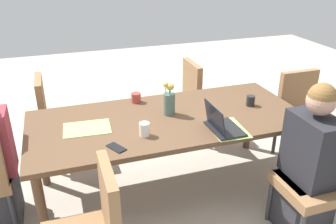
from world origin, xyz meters
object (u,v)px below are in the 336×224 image
Objects in this scene: laptop_far_left_mid at (222,125)px; coffee_mug_centre_left at (144,129)px; person_far_left_mid at (308,169)px; coffee_mug_near_left at (136,98)px; dining_table at (168,125)px; chair_head_left_right_far at (302,113)px; chair_near_right_mid at (56,116)px; chair_near_right_near at (201,97)px; chair_far_left_mid at (321,175)px; coffee_mug_near_right at (251,101)px; flower_vase at (169,100)px; phone_black at (116,148)px.

coffee_mug_centre_left is (0.58, -0.11, 0.01)m from laptop_far_left_mid.
person_far_left_mid reaches higher than coffee_mug_near_left.
coffee_mug_near_left is (0.17, -0.40, 0.11)m from dining_table.
chair_head_left_right_far reaches higher than coffee_mug_near_left.
chair_near_right_near is at bearing -179.74° from chair_near_right_mid.
person_far_left_mid reaches higher than chair_near_right_near.
coffee_mug_centre_left is at bearing -26.76° from chair_far_left_mid.
dining_table is 0.38m from coffee_mug_centre_left.
laptop_far_left_mid is (1.14, 0.46, 0.27)m from chair_head_left_right_far.
coffee_mug_near_right is (0.13, -0.82, 0.27)m from chair_far_left_mid.
chair_near_right_near is at bearing -106.49° from laptop_far_left_mid.
flower_vase is (0.63, 0.76, 0.35)m from chair_near_right_near.
person_far_left_mid is at bearing 93.77° from coffee_mug_near_right.
chair_head_left_right_far is at bearing -120.63° from chair_far_left_mid.
chair_near_right_near is 1.06m from chair_head_left_right_far.
chair_far_left_mid is (-0.90, 0.83, -0.16)m from dining_table.
dining_table is 25.94× the size of coffee_mug_near_left.
coffee_mug_near_left reaches higher than dining_table.
coffee_mug_near_left is 0.82m from phone_black.
person_far_left_mid is 13.02× the size of coffee_mug_near_right.
coffee_mug_near_right is (-0.77, 0.00, 0.11)m from dining_table.
coffee_mug_centre_left is (0.93, 1.06, 0.27)m from chair_near_right_near.
chair_head_left_right_far is at bearing 163.34° from chair_near_right_mid.
laptop_far_left_mid reaches higher than coffee_mug_centre_left.
laptop_far_left_mid reaches higher than chair_near_right_near.
chair_far_left_mid is at bearing 43.57° from phone_black.
flower_vase is 0.40m from coffee_mug_near_left.
person_far_left_mid is at bearing 140.31° from laptop_far_left_mid.
chair_far_left_mid is 1.33m from coffee_mug_centre_left.
chair_near_right_near is 1.25m from laptop_far_left_mid.
coffee_mug_centre_left is 0.71× the size of phone_black.
person_far_left_mid is at bearing 137.03° from dining_table.
laptop_far_left_mid is at bearing 123.43° from coffee_mug_near_left.
dining_table is at bearing -42.64° from chair_far_left_mid.
coffee_mug_near_left is (0.49, -0.74, -0.00)m from laptop_far_left_mid.
coffee_mug_near_right is at bearing -167.17° from coffee_mug_centre_left.
chair_near_right_mid is 8.47× the size of coffee_mug_centre_left.
chair_near_right_mid is (0.89, -0.81, -0.16)m from dining_table.
flower_vase is at bearing 121.00° from coffee_mug_near_left.
chair_head_left_right_far is at bearing -168.41° from coffee_mug_centre_left.
chair_near_right_near and chair_head_left_right_far have the same top height.
chair_far_left_mid is 0.75× the size of person_far_left_mid.
flower_vase is 1.95× the size of phone_black.
phone_black is (0.50, 0.35, 0.07)m from dining_table.
coffee_mug_near_right is (-0.11, 0.82, 0.27)m from chair_near_right_near.
flower_vase is at bearing -54.64° from laptop_far_left_mid.
person_far_left_mid is at bearing 154.18° from coffee_mug_centre_left.
laptop_far_left_mid is at bearing 73.51° from chair_near_right_near.
person_far_left_mid is 1.40m from phone_black.
chair_near_right_mid is 6.00× the size of phone_black.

